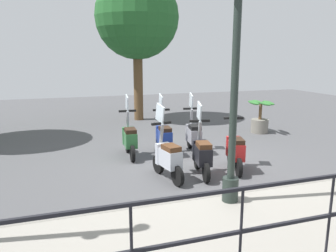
{
  "coord_description": "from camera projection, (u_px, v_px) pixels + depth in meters",
  "views": [
    {
      "loc": [
        -6.88,
        2.8,
        2.5
      ],
      "look_at": [
        0.2,
        0.5,
        0.9
      ],
      "focal_mm": 35.0,
      "sensor_mm": 36.0,
      "label": 1
    }
  ],
  "objects": [
    {
      "name": "scooter_far_2",
      "position": [
        130.0,
        138.0,
        8.18
      ],
      "size": [
        1.23,
        0.44,
        1.54
      ],
      "rotation": [
        0.0,
        0.0,
        -0.05
      ],
      "color": "black",
      "rests_on": "ground_plane"
    },
    {
      "name": "lamp_post_near",
      "position": [
        234.0,
        89.0,
        5.04
      ],
      "size": [
        0.26,
        0.9,
        4.19
      ],
      "color": "#232D28",
      "rests_on": "promenade_walkway"
    },
    {
      "name": "ground_plane",
      "position": [
        191.0,
        163.0,
        7.77
      ],
      "size": [
        28.0,
        28.0,
        0.0
      ],
      "primitive_type": "plane",
      "color": "#4C4C4F"
    },
    {
      "name": "potted_palm",
      "position": [
        260.0,
        119.0,
        10.79
      ],
      "size": [
        1.06,
        0.66,
        1.05
      ],
      "color": "slate",
      "rests_on": "ground_plane"
    },
    {
      "name": "scooter_near_2",
      "position": [
        168.0,
        157.0,
        6.67
      ],
      "size": [
        1.22,
        0.48,
        1.54
      ],
      "rotation": [
        0.0,
        0.0,
        0.18
      ],
      "color": "black",
      "rests_on": "ground_plane"
    },
    {
      "name": "scooter_far_1",
      "position": [
        164.0,
        137.0,
        8.35
      ],
      "size": [
        1.23,
        0.44,
        1.54
      ],
      "rotation": [
        0.0,
        0.0,
        -0.07
      ],
      "color": "black",
      "rests_on": "ground_plane"
    },
    {
      "name": "promenade_walkway",
      "position": [
        271.0,
        224.0,
        4.82
      ],
      "size": [
        2.2,
        20.0,
        0.15
      ],
      "color": "gray",
      "rests_on": "ground_plane"
    },
    {
      "name": "tree_distant",
      "position": [
        137.0,
        18.0,
        12.29
      ],
      "size": [
        3.17,
        3.17,
        5.52
      ],
      "color": "brown",
      "rests_on": "ground_plane"
    },
    {
      "name": "fence_railing",
      "position": [
        331.0,
        202.0,
        3.68
      ],
      "size": [
        0.04,
        16.03,
        1.07
      ],
      "color": "black",
      "rests_on": "promenade_walkway"
    },
    {
      "name": "scooter_near_1",
      "position": [
        202.0,
        154.0,
        6.89
      ],
      "size": [
        1.22,
        0.48,
        1.54
      ],
      "rotation": [
        0.0,
        0.0,
        -0.19
      ],
      "color": "black",
      "rests_on": "ground_plane"
    },
    {
      "name": "scooter_near_0",
      "position": [
        235.0,
        149.0,
        7.21
      ],
      "size": [
        1.2,
        0.54,
        1.54
      ],
      "rotation": [
        0.0,
        0.0,
        -0.29
      ],
      "color": "black",
      "rests_on": "ground_plane"
    },
    {
      "name": "scooter_far_0",
      "position": [
        193.0,
        135.0,
        8.55
      ],
      "size": [
        1.23,
        0.46,
        1.54
      ],
      "rotation": [
        0.0,
        0.0,
        -0.16
      ],
      "color": "black",
      "rests_on": "ground_plane"
    }
  ]
}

